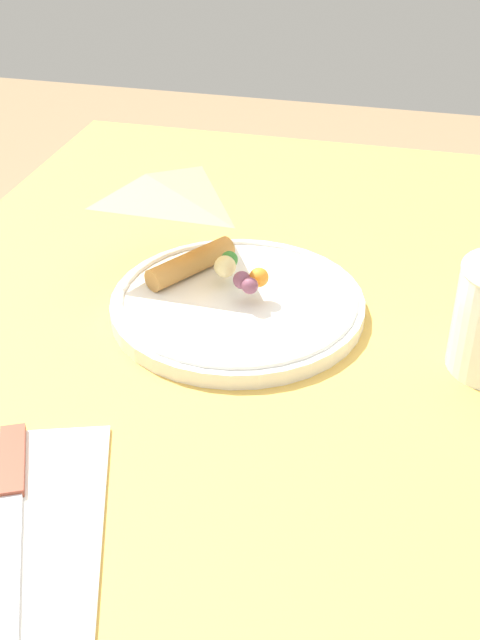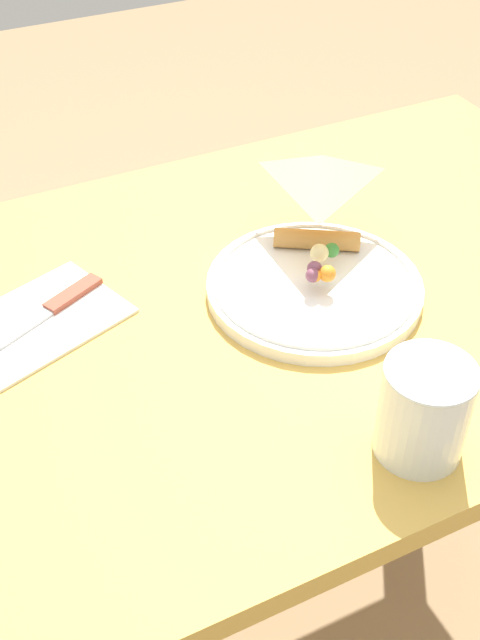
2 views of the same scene
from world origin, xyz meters
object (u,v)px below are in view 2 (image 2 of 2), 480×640
napkin_folded (33,324)px  butter_knife (39,316)px  plate_pizza (315,282)px  milk_glass (424,412)px  dining_table (219,382)px

napkin_folded → butter_knife: butter_knife is taller
plate_pizza → milk_glass: milk_glass is taller
milk_glass → butter_knife: (0.27, -0.34, -0.04)m
plate_pizza → napkin_folded: bearing=-15.0°
plate_pizza → butter_knife: bearing=-16.3°
milk_glass → dining_table: bearing=-71.7°
dining_table → butter_knife: (0.19, -0.08, 0.12)m
dining_table → milk_glass: (-0.09, 0.26, 0.16)m
napkin_folded → plate_pizza: bearing=165.0°
plate_pizza → butter_knife: 0.32m
milk_glass → butter_knife: bearing=-51.2°
plate_pizza → butter_knife: plate_pizza is taller
napkin_folded → milk_glass: bearing=130.2°
napkin_folded → butter_knife: size_ratio=1.20×
dining_table → butter_knife: butter_knife is taller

